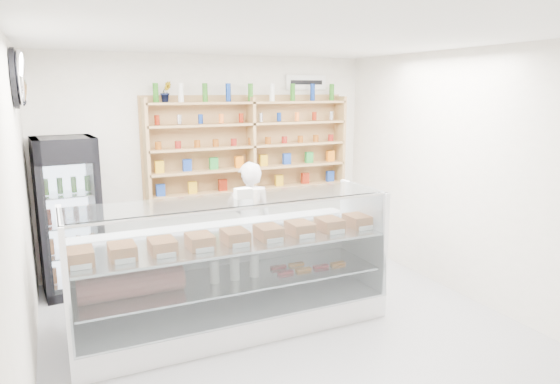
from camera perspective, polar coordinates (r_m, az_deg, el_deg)
name	(u,v)px	position (r m, az deg, el deg)	size (l,w,h in m)	color
room	(295,196)	(4.52, 1.77, -0.50)	(5.00, 5.00, 5.00)	#9B9A9F
display_counter	(233,293)	(5.09, -5.41, -11.41)	(3.07, 0.92, 1.34)	white
shop_worker	(250,222)	(6.14, -3.49, -3.47)	(0.55, 0.36, 1.50)	silver
drinks_cooler	(69,216)	(6.25, -22.97, -2.54)	(0.71, 0.69, 1.83)	black
wall_shelving	(251,146)	(6.81, -3.32, 5.24)	(2.84, 0.28, 1.33)	tan
potted_plant	(166,92)	(6.44, -12.91, 11.10)	(0.14, 0.11, 0.26)	#1E6626
security_mirror	(21,78)	(5.15, -27.51, 11.46)	(0.15, 0.50, 0.50)	silver
wall_sign	(306,82)	(7.26, 2.99, 12.40)	(0.62, 0.03, 0.20)	white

